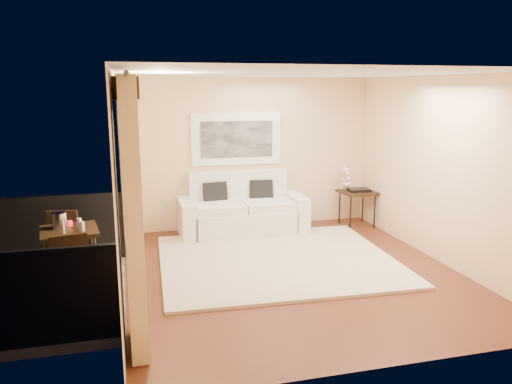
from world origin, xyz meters
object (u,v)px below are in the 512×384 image
object	(u,v)px
side_table	(357,194)
balcony_chair_far	(66,237)
sofa	(241,212)
balcony_chair_near	(71,272)
orchid	(346,177)
ice_bucket	(59,220)
bistro_table	(69,236)

from	to	relation	value
side_table	balcony_chair_far	distance (m)	5.11
sofa	balcony_chair_near	distance (m)	3.81
side_table	orchid	bearing A→B (deg)	136.88
side_table	balcony_chair_near	size ratio (longest dim) A/B	0.70
side_table	balcony_chair_near	distance (m)	5.45
balcony_chair_far	ice_bucket	bearing A→B (deg)	99.98
side_table	balcony_chair_near	world-z (taller)	balcony_chair_near
side_table	ice_bucket	distance (m)	5.25
side_table	ice_bucket	xyz separation A→B (m)	(-4.93, -1.78, 0.30)
sofa	orchid	distance (m)	2.07
orchid	ice_bucket	size ratio (longest dim) A/B	2.37
side_table	balcony_chair_near	xyz separation A→B (m)	(-4.73, -2.72, -0.05)
sofa	side_table	world-z (taller)	sofa
sofa	side_table	size ratio (longest dim) A/B	3.31
bistro_table	ice_bucket	distance (m)	0.23
orchid	ice_bucket	distance (m)	5.14
sofa	balcony_chair_near	xyz separation A→B (m)	(-2.56, -2.82, 0.17)
balcony_chair_far	ice_bucket	world-z (taller)	ice_bucket
orchid	bistro_table	world-z (taller)	orchid
balcony_chair_near	ice_bucket	size ratio (longest dim) A/B	4.72
side_table	orchid	size ratio (longest dim) A/B	1.40
balcony_chair_far	side_table	bearing A→B (deg)	-155.54
side_table	ice_bucket	bearing A→B (deg)	-160.18
sofa	side_table	distance (m)	2.18
sofa	balcony_chair_far	world-z (taller)	sofa
bistro_table	balcony_chair_near	xyz separation A→B (m)	(0.09, -0.86, -0.17)
ice_bucket	orchid	bearing A→B (deg)	22.05
sofa	ice_bucket	world-z (taller)	sofa
sofa	bistro_table	distance (m)	3.31
orchid	side_table	bearing A→B (deg)	-43.12
orchid	balcony_chair_far	bearing A→B (deg)	-162.95
bistro_table	balcony_chair_far	xyz separation A→B (m)	(-0.12, 0.55, -0.18)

